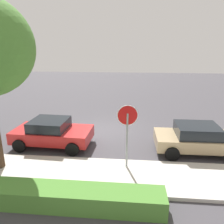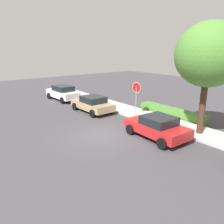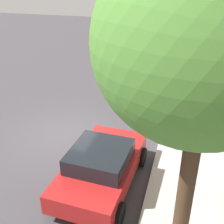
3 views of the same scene
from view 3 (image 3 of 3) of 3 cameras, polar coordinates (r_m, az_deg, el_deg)
The scene contains 7 objects.
ground_plane at distance 11.56m, azimuth -9.05°, elevation -4.54°, with size 60.00×60.00×0.00m, color #423F44.
sidewalk_curb at distance 10.65m, azimuth 15.58°, elevation -7.88°, with size 32.00×2.35×0.14m, color beige.
stop_sign at distance 11.06m, azimuth 13.79°, elevation 4.54°, with size 0.81×0.11×2.75m.
parked_car_tan at distance 14.76m, azimuth 6.95°, elevation 5.85°, with size 4.15×2.07×1.37m.
parked_car_red at distance 8.62m, azimuth -2.15°, elevation -10.83°, with size 3.95×2.26×1.37m.
parked_car_white at distance 20.17m, azimuth 10.05°, elevation 11.68°, with size 4.41×2.11×1.52m.
street_tree_near_corner at distance 5.12m, azimuth 17.53°, elevation 12.84°, with size 3.78×3.78×6.69m.
Camera 3 is at (8.84, 4.42, 5.99)m, focal length 45.00 mm.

